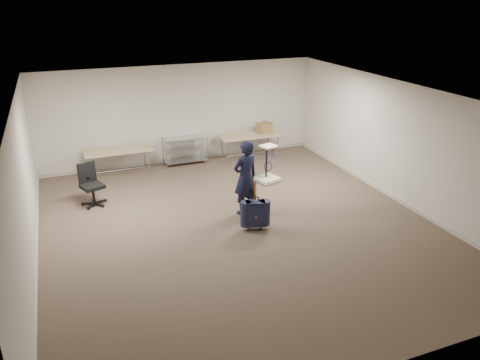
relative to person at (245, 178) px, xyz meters
name	(u,v)px	position (x,y,z in m)	size (l,w,h in m)	color
ground	(238,226)	(-0.39, -0.55, -0.85)	(9.00, 9.00, 0.00)	#48382B
room_shell	(217,199)	(-0.39, 0.83, -0.80)	(8.00, 9.00, 9.00)	beige
folding_table_left	(118,152)	(-2.29, 3.40, -0.17)	(1.80, 0.75, 0.73)	tan
folding_table_right	(249,136)	(1.51, 3.40, -0.17)	(1.80, 0.75, 0.73)	tan
wire_shelf	(185,149)	(-0.39, 3.65, -0.41)	(1.22, 0.47, 0.80)	silver
person	(245,178)	(0.00, 0.00, 0.00)	(0.62, 0.41, 1.70)	black
suitcase	(255,214)	(-0.12, -0.84, -0.48)	(0.45, 0.33, 1.09)	black
office_chair	(92,192)	(-3.16, 1.72, -0.55)	(0.60, 0.61, 1.00)	black
equipment_cart	(268,172)	(1.25, 1.53, -0.59)	(0.66, 0.66, 0.99)	beige
cardboard_box	(264,128)	(2.01, 3.46, 0.03)	(0.41, 0.31, 0.31)	olive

